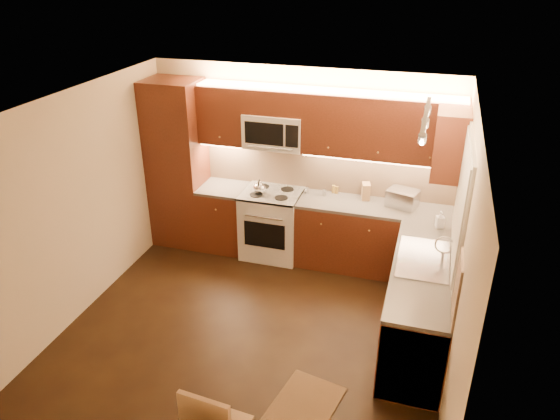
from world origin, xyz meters
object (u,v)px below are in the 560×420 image
(microwave, at_px, (275,130))
(knife_block, at_px, (366,191))
(stove, at_px, (272,223))
(sink, at_px, (425,253))
(kettle, at_px, (259,186))
(soap_bottle, at_px, (440,219))
(toaster_oven, at_px, (403,198))

(microwave, bearing_deg, knife_block, 2.75)
(stove, height_order, knife_block, knife_block)
(stove, distance_m, sink, 2.35)
(stove, bearing_deg, kettle, -157.09)
(knife_block, distance_m, soap_bottle, 1.07)
(stove, relative_size, microwave, 1.21)
(kettle, relative_size, knife_block, 0.88)
(sink, distance_m, kettle, 2.40)
(stove, distance_m, microwave, 1.27)
(stove, xyz_separation_m, toaster_oven, (1.67, 0.10, 0.55))
(sink, xyz_separation_m, toaster_oven, (-0.33, 1.23, 0.03))
(microwave, height_order, toaster_oven, microwave)
(microwave, distance_m, soap_bottle, 2.30)
(stove, distance_m, kettle, 0.58)
(sink, bearing_deg, soap_bottle, 80.62)
(microwave, bearing_deg, kettle, -127.33)
(knife_block, bearing_deg, toaster_oven, -24.44)
(sink, distance_m, toaster_oven, 1.27)
(stove, distance_m, soap_bottle, 2.22)
(knife_block, bearing_deg, sink, -72.48)
(sink, bearing_deg, microwave, 147.79)
(microwave, bearing_deg, sink, -32.21)
(stove, bearing_deg, toaster_oven, 3.60)
(sink, relative_size, soap_bottle, 4.35)
(microwave, xyz_separation_m, kettle, (-0.15, -0.20, -0.71))
(stove, xyz_separation_m, kettle, (-0.15, -0.06, 0.55))
(toaster_oven, distance_m, knife_block, 0.48)
(stove, relative_size, kettle, 4.88)
(microwave, xyz_separation_m, knife_block, (1.20, 0.06, -0.71))
(stove, xyz_separation_m, sink, (2.00, -1.12, 0.52))
(kettle, height_order, soap_bottle, kettle)
(toaster_oven, bearing_deg, microwave, -164.25)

